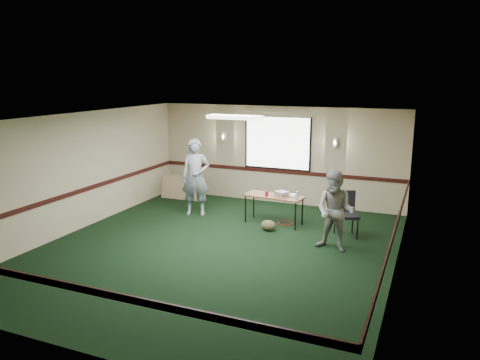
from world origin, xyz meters
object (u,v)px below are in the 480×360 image
at_px(folding_table, 274,197).
at_px(person_left, 196,177).
at_px(person_right, 335,211).
at_px(conference_chair, 345,210).
at_px(projector, 282,193).

xyz_separation_m(folding_table, person_left, (-2.10, -0.02, 0.33)).
bearing_deg(folding_table, person_right, -29.21).
relative_size(conference_chair, person_left, 0.51).
bearing_deg(projector, conference_chair, 20.84).
xyz_separation_m(projector, person_right, (1.53, -1.26, 0.07)).
xyz_separation_m(folding_table, person_right, (1.70, -1.18, 0.17)).
xyz_separation_m(folding_table, conference_chair, (1.74, -0.16, -0.07)).
bearing_deg(person_left, folding_table, -20.67).
bearing_deg(person_right, person_left, 172.45).
bearing_deg(projector, folding_table, -125.43).
distance_m(folding_table, person_right, 2.08).
relative_size(projector, conference_chair, 0.29).
relative_size(projector, person_right, 0.18).
bearing_deg(projector, person_left, -147.69).
relative_size(folding_table, person_right, 0.88).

